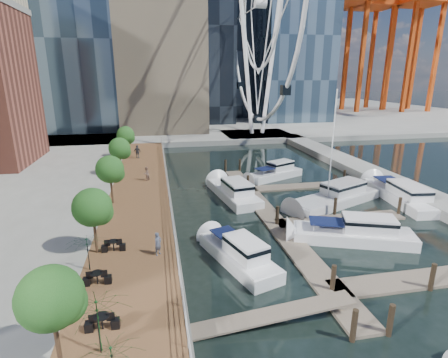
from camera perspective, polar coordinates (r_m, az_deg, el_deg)
ground at (r=23.72m, az=8.18°, el=-15.86°), size 520.00×520.00×0.00m
boardwalk at (r=35.99m, az=-13.64°, el=-3.71°), size 6.00×60.00×1.00m
seawall at (r=35.95m, az=-8.86°, el=-3.45°), size 0.25×60.00×1.00m
land_far at (r=121.64m, az=-7.87°, el=10.58°), size 200.00×114.00×1.00m
breakwater at (r=48.82m, az=22.93°, el=0.75°), size 4.00×60.00×1.00m
pier at (r=74.87m, az=5.39°, el=7.06°), size 14.00×12.00×1.00m
railing at (r=35.61m, az=-9.10°, el=-1.91°), size 0.10×60.00×1.05m
floating_docks at (r=34.66m, az=15.35°, el=-4.64°), size 16.00×34.00×2.60m
ferris_wheel at (r=75.07m, az=5.97°, el=26.57°), size 5.80×45.60×47.80m
port_cranes at (r=136.89m, az=23.22°, el=18.29°), size 40.00×52.00×38.00m
street_trees at (r=34.16m, az=-18.15°, el=1.51°), size 2.60×42.60×4.60m
cafe_tables at (r=20.53m, az=-19.67°, el=-17.85°), size 2.50×13.70×0.74m
yacht_foreground at (r=30.03m, az=20.18°, el=-9.48°), size 10.45×6.07×2.15m
pedestrian_near at (r=24.23m, az=-10.74°, el=-10.35°), size 0.69×0.69×1.62m
pedestrian_mid at (r=41.25m, az=-12.57°, el=0.86°), size 0.98×1.00×1.62m
pedestrian_far at (r=52.87m, az=-13.93°, el=4.34°), size 1.23×0.89×1.94m
moored_yachts at (r=36.27m, az=16.95°, el=-4.66°), size 24.36×35.83×11.50m
cafe_seating at (r=18.22m, az=-19.93°, el=-19.44°), size 5.56×12.61×2.71m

